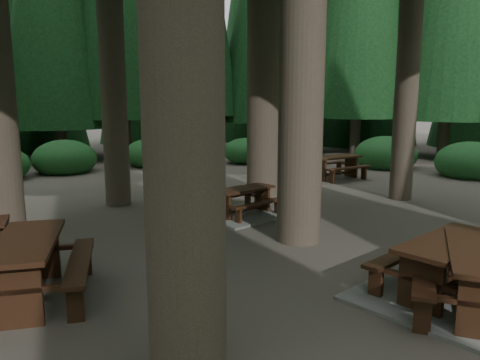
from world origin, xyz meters
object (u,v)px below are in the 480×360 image
picnic_table_c (243,207)px  picnic_table_e (479,272)px  picnic_table_a (447,277)px  picnic_table_b (27,260)px  picnic_table_d (336,164)px

picnic_table_c → picnic_table_e: picnic_table_e is taller
picnic_table_a → picnic_table_c: (-0.30, 5.31, -0.08)m
picnic_table_c → picnic_table_e: (0.20, -5.85, 0.35)m
picnic_table_b → picnic_table_c: 5.52m
picnic_table_d → picnic_table_e: (-5.03, -8.81, 0.04)m
picnic_table_d → picnic_table_b: bearing=-154.3°
picnic_table_b → picnic_table_d: size_ratio=1.24×
picnic_table_b → picnic_table_d: (10.05, 5.64, -0.06)m
picnic_table_a → picnic_table_d: 9.64m
picnic_table_a → picnic_table_e: size_ratio=1.14×
picnic_table_b → picnic_table_a: bearing=-103.0°
picnic_table_d → picnic_table_e: 10.15m
picnic_table_b → picnic_table_c: size_ratio=1.02×
picnic_table_b → picnic_table_e: picnic_table_b is taller
picnic_table_a → picnic_table_d: size_ratio=1.51×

